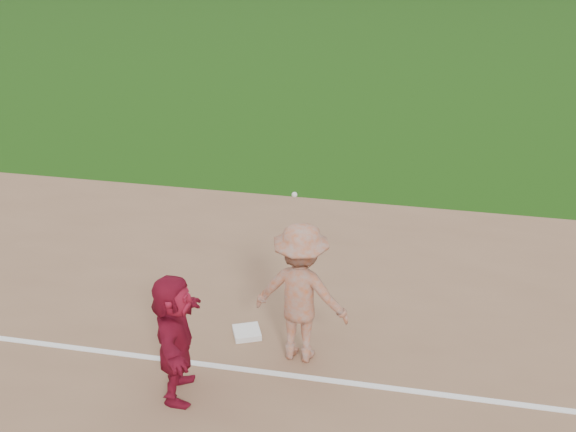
# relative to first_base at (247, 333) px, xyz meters

# --- Properties ---
(ground) EXTENTS (160.00, 160.00, 0.00)m
(ground) POSITION_rel_first_base_xyz_m (0.32, -0.00, -0.06)
(ground) COLOR #1A440D
(ground) RESTS_ON ground
(foul_line) EXTENTS (60.00, 0.10, 0.01)m
(foul_line) POSITION_rel_first_base_xyz_m (0.32, -0.80, -0.04)
(foul_line) COLOR white
(foul_line) RESTS_ON infield_dirt
(first_base) EXTENTS (0.51, 0.51, 0.09)m
(first_base) POSITION_rel_first_base_xyz_m (0.00, 0.00, 0.00)
(first_base) COLOR white
(first_base) RESTS_ON infield_dirt
(base_runner) EXTENTS (0.86, 1.72, 1.78)m
(base_runner) POSITION_rel_first_base_xyz_m (-0.55, -1.44, 0.84)
(base_runner) COLOR maroon
(base_runner) RESTS_ON infield_dirt
(first_base_play) EXTENTS (1.41, 0.92, 2.42)m
(first_base_play) POSITION_rel_first_base_xyz_m (0.86, -0.32, 0.99)
(first_base_play) COLOR gray
(first_base_play) RESTS_ON infield_dirt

